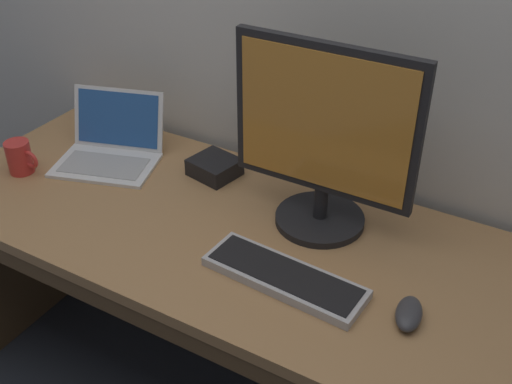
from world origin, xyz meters
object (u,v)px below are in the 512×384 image
at_px(wired_keyboard, 284,277).
at_px(coffee_mug, 20,157).
at_px(external_drive_box, 215,167).
at_px(computer_mouse, 409,314).
at_px(laptop_white, 110,147).
at_px(external_monitor, 323,142).

distance_m(wired_keyboard, coffee_mug, 0.93).
xyz_separation_m(wired_keyboard, external_drive_box, (-0.41, 0.32, 0.01)).
xyz_separation_m(computer_mouse, coffee_mug, (-1.23, 0.02, 0.03)).
relative_size(wired_keyboard, external_drive_box, 3.07).
bearing_deg(laptop_white, coffee_mug, -133.54).
xyz_separation_m(laptop_white, wired_keyboard, (0.75, -0.24, -0.03)).
height_order(external_monitor, external_drive_box, external_monitor).
relative_size(laptop_white, external_drive_box, 2.76).
xyz_separation_m(laptop_white, coffee_mug, (-0.19, -0.20, 0.01)).
bearing_deg(laptop_white, wired_keyboard, -17.75).
relative_size(wired_keyboard, coffee_mug, 3.57).
relative_size(external_drive_box, coffee_mug, 1.16).
relative_size(laptop_white, external_monitor, 0.72).
relative_size(wired_keyboard, computer_mouse, 3.66).
bearing_deg(computer_mouse, laptop_white, 158.10).
distance_m(laptop_white, wired_keyboard, 0.78).
height_order(external_monitor, computer_mouse, external_monitor).
bearing_deg(external_drive_box, coffee_mug, -151.73).
bearing_deg(external_drive_box, external_monitor, -10.81).
bearing_deg(coffee_mug, wired_keyboard, -2.64).
xyz_separation_m(laptop_white, external_monitor, (0.72, 0.01, 0.21)).
distance_m(external_drive_box, coffee_mug, 0.59).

